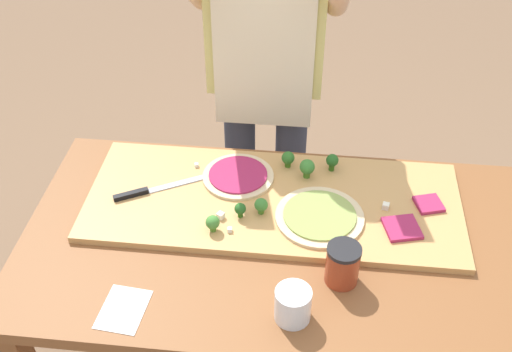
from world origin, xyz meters
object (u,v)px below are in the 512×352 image
Objects in this scene: broccoli_floret_front_right at (332,161)px; broccoli_floret_center_left at (213,223)px; pizza_slice_far_right at (429,204)px; broccoli_floret_center_right at (307,167)px; prep_table at (279,262)px; pizza_slice_near_left at (402,228)px; cheese_crumble_b at (386,206)px; chefs_knife at (148,191)px; flour_cup at (293,306)px; sauce_jar at (343,264)px; broccoli_floret_back_left at (261,205)px; broccoli_floret_back_mid at (240,209)px; pizza_whole_pesto_green at (320,216)px; recipe_note at (123,309)px; cheese_crumble_c at (197,165)px; pizza_whole_beet_magenta at (238,176)px; cook_center at (266,59)px; broccoli_floret_back_right at (290,158)px; cheese_crumble_d at (230,230)px; cheese_crumble_a at (221,216)px.

broccoli_floret_front_right reaches higher than broccoli_floret_center_left.
broccoli_floret_center_right is at bearing 165.56° from pizza_slice_far_right.
pizza_slice_near_left is at bearing 8.14° from prep_table.
chefs_knife is at bearing -179.75° from cheese_crumble_b.
flour_cup is (0.48, -0.42, 0.01)m from chefs_knife.
sauce_jar is at bearing -74.30° from broccoli_floret_center_right.
broccoli_floret_back_mid is (-0.06, -0.02, -0.00)m from broccoli_floret_back_left.
pizza_whole_pesto_green is 1.80× the size of recipe_note.
pizza_whole_pesto_green is 5.02× the size of broccoli_floret_center_left.
broccoli_floret_back_mid is 0.40× the size of sauce_jar.
broccoli_floret_center_left is at bearing -70.54° from cheese_crumble_c.
prep_table is 77.87× the size of cheese_crumble_b.
pizza_whole_beet_magenta is (0.27, 0.10, 0.00)m from chefs_knife.
cook_center reaches higher than chefs_knife.
pizza_slice_near_left is (0.35, 0.05, 0.13)m from prep_table.
pizza_whole_beet_magenta is 4.35× the size of broccoli_floret_back_left.
prep_table is at bearing 38.43° from recipe_note.
pizza_slice_far_right is 0.58m from broccoli_floret_back_mid.
broccoli_floret_back_right is at bearing 89.11° from prep_table.
pizza_slice_far_right is at bearing -8.55° from cheese_crumble_c.
pizza_slice_near_left is 0.42m from broccoli_floret_back_left.
pizza_whole_beet_magenta reaches higher than cheese_crumble_c.
cheese_crumble_b is at bearing 64.69° from sauce_jar.
sauce_jar is 0.07× the size of cook_center.
cheese_crumble_c is at bearing 153.65° from pizza_whole_pesto_green.
flour_cup is 0.65× the size of recipe_note.
broccoli_floret_back_mid is 0.44m from cheese_crumble_b.
sauce_jar is (0.24, -0.22, 0.01)m from broccoli_floret_back_left.
pizza_slice_near_left is 0.81× the size of sauce_jar.
cheese_crumble_c is at bearing 160.86° from pizza_slice_near_left.
chefs_knife is 0.31m from broccoli_floret_back_mid.
pizza_whole_pesto_green is 0.24m from broccoli_floret_front_right.
pizza_slice_far_right is 1.37× the size of broccoli_floret_back_right.
broccoli_floret_center_right is at bearing -66.26° from cook_center.
broccoli_floret_back_right reaches higher than broccoli_floret_back_left.
cheese_crumble_d is (-0.15, -0.32, -0.03)m from broccoli_floret_back_right.
broccoli_floret_back_mid reaches higher than prep_table.
cheese_crumble_d is at bearing -132.82° from broccoli_floret_back_left.
broccoli_floret_front_right is 0.81m from recipe_note.
chefs_knife is at bearing -159.70° from pizza_whole_beet_magenta.
broccoli_floret_front_right reaches higher than cheese_crumble_c.
prep_table is at bearing 4.53° from cheese_crumble_d.
pizza_slice_far_right is at bearing -14.44° from broccoli_floret_center_right.
broccoli_floret_center_right is 0.36m from cheese_crumble_c.
cheese_crumble_a reaches higher than recipe_note.
pizza_slice_far_right is 4.10× the size of cheese_crumble_a.
recipe_note is at bearing -154.21° from pizza_slice_near_left.
pizza_whole_pesto_green is 0.18m from broccoli_floret_back_left.
broccoli_floret_back_left is 4.35× the size of cheese_crumble_c.
flour_cup reaches higher than pizza_whole_beet_magenta.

